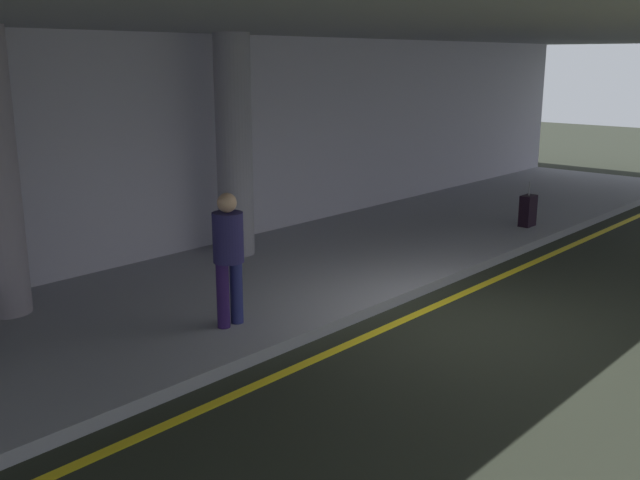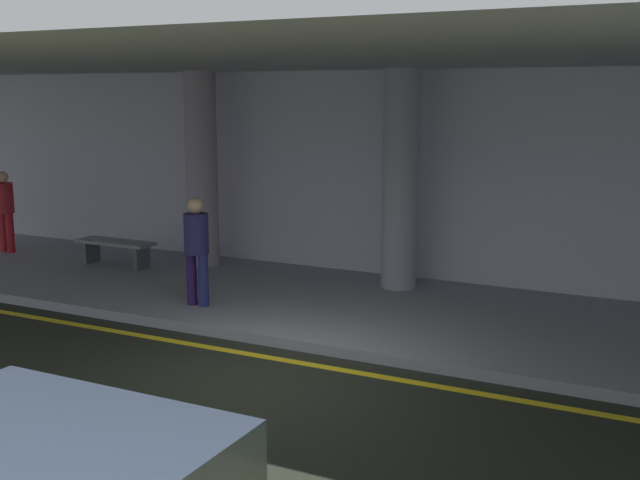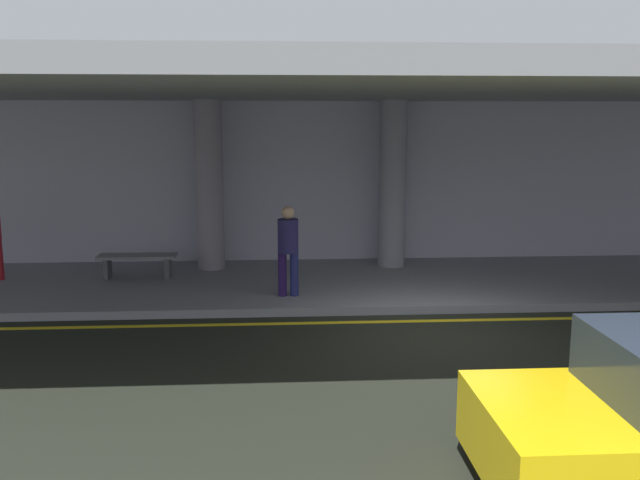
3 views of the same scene
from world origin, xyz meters
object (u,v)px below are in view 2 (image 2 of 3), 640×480
at_px(support_column_left_mid, 400,180).
at_px(person_waiting_for_ride, 4,206).
at_px(support_column_far_left, 202,170).
at_px(bench_metal, 116,247).
at_px(traveler_with_luggage, 196,244).

height_order(support_column_left_mid, person_waiting_for_ride, support_column_left_mid).
distance_m(support_column_left_mid, person_waiting_for_ride, 8.42).
bearing_deg(support_column_far_left, bench_metal, -149.59).
bearing_deg(person_waiting_for_ride, bench_metal, -174.96).
bearing_deg(person_waiting_for_ride, traveler_with_luggage, 169.42).
distance_m(support_column_far_left, bench_metal, 2.23).
xyz_separation_m(traveler_with_luggage, person_waiting_for_ride, (-5.99, 1.68, 0.00)).
bearing_deg(traveler_with_luggage, bench_metal, 88.89).
distance_m(person_waiting_for_ride, bench_metal, 2.96).
bearing_deg(bench_metal, support_column_left_mid, 8.83).
bearing_deg(bench_metal, support_column_far_left, 30.41).
distance_m(support_column_left_mid, traveler_with_luggage, 3.55).
bearing_deg(traveler_with_luggage, person_waiting_for_ride, 101.70).
relative_size(traveler_with_luggage, bench_metal, 1.05).
height_order(person_waiting_for_ride, bench_metal, person_waiting_for_ride).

